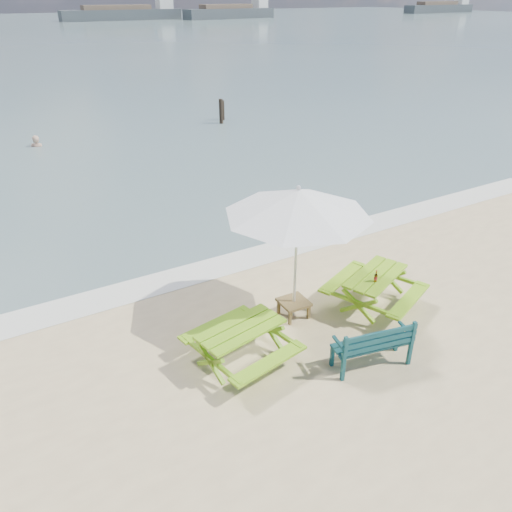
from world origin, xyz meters
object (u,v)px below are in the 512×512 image
picnic_table_left (241,346)px  park_bench (371,352)px  patio_umbrella (298,202)px  beer_bottle (376,278)px  picnic_table_right (374,291)px  swimmer (39,155)px  side_table (294,308)px

picnic_table_left → park_bench: size_ratio=1.34×
patio_umbrella → beer_bottle: 2.18m
picnic_table_right → picnic_table_left: bearing=-177.2°
beer_bottle → swimmer: (-3.53, 15.86, -1.15)m
picnic_table_right → patio_umbrella: patio_umbrella is taller
picnic_table_left → side_table: 1.66m
swimmer → side_table: bearing=-81.8°
picnic_table_right → side_table: picnic_table_right is taller
patio_umbrella → beer_bottle: patio_umbrella is taller
picnic_table_right → beer_bottle: size_ratio=8.83×
picnic_table_right → swimmer: (-3.72, 15.67, -0.69)m
picnic_table_right → beer_bottle: (-0.19, -0.19, 0.45)m
park_bench → patio_umbrella: patio_umbrella is taller
side_table → patio_umbrella: (-0.00, 0.00, 2.17)m
park_bench → side_table: 1.85m
swimmer → park_bench: bearing=-81.7°
picnic_table_right → patio_umbrella: (-1.55, 0.51, 2.01)m
picnic_table_left → swimmer: size_ratio=1.17×
park_bench → beer_bottle: bearing=46.8°
park_bench → beer_bottle: size_ratio=5.79×
park_bench → side_table: park_bench is taller
park_bench → patio_umbrella: bearing=99.3°
picnic_table_left → side_table: size_ratio=3.43×
patio_umbrella → side_table: bearing=0.0°
side_table → patio_umbrella: 2.17m
picnic_table_right → beer_bottle: beer_bottle is taller
picnic_table_right → side_table: (-1.55, 0.51, -0.17)m
side_table → beer_bottle: (1.36, -0.70, 0.62)m
picnic_table_left → beer_bottle: beer_bottle is taller
beer_bottle → swimmer: beer_bottle is taller
picnic_table_left → park_bench: 2.16m
patio_umbrella → beer_bottle: bearing=-27.4°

